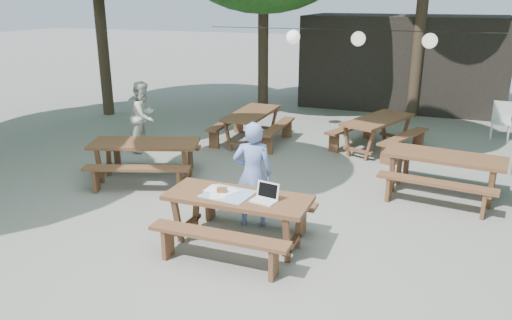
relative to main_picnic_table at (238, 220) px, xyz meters
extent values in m
plane|color=slate|center=(0.65, 0.27, -0.39)|extent=(80.00, 80.00, 0.00)
cube|color=black|center=(1.15, 10.77, 1.01)|extent=(6.00, 3.00, 2.80)
cube|color=#56361E|center=(0.00, 0.00, 0.33)|extent=(2.00, 0.80, 0.06)
cube|color=#56361E|center=(0.00, -0.65, 0.06)|extent=(1.90, 0.28, 0.05)
cube|color=#56361E|center=(0.00, 0.65, 0.06)|extent=(1.90, 0.28, 0.05)
cube|color=#56361E|center=(0.00, 0.00, -0.04)|extent=(1.70, 0.70, 0.69)
cube|color=#56361E|center=(-2.67, 1.82, 0.33)|extent=(2.15, 1.41, 0.06)
cube|color=#56361E|center=(-2.46, 1.21, 0.06)|extent=(1.89, 0.89, 0.05)
cube|color=#56361E|center=(-2.89, 2.44, 0.06)|extent=(1.89, 0.89, 0.05)
cube|color=#56361E|center=(-2.67, 1.82, -0.04)|extent=(1.84, 1.22, 0.69)
cube|color=#56361E|center=(2.61, 2.98, 0.33)|extent=(2.09, 1.06, 0.06)
cube|color=#56361E|center=(2.53, 2.33, 0.06)|extent=(1.92, 0.53, 0.05)
cube|color=#56361E|center=(2.70, 3.62, 0.06)|extent=(1.92, 0.53, 0.05)
cube|color=#56361E|center=(2.61, 2.98, -0.04)|extent=(1.78, 0.92, 0.69)
cube|color=#56361E|center=(-1.72, 4.92, 0.33)|extent=(0.82, 2.01, 0.06)
cube|color=#56361E|center=(-1.07, 4.93, 0.06)|extent=(0.30, 1.90, 0.05)
cube|color=#56361E|center=(-2.37, 4.91, 0.06)|extent=(0.30, 1.90, 0.05)
cube|color=#56361E|center=(-1.72, 4.92, -0.04)|extent=(0.72, 1.71, 0.69)
cube|color=#56361E|center=(1.17, 5.33, 0.33)|extent=(1.48, 2.15, 0.06)
cube|color=#56361E|center=(1.77, 5.09, 0.06)|extent=(0.96, 1.87, 0.05)
cube|color=#56361E|center=(0.56, 5.56, 0.06)|extent=(0.96, 1.87, 0.05)
cube|color=#56361E|center=(1.17, 5.33, -0.04)|extent=(1.27, 1.84, 0.69)
imported|color=#758FD5|center=(-0.06, 0.72, 0.42)|extent=(0.69, 0.56, 1.62)
imported|color=silver|center=(-3.77, 3.49, 0.40)|extent=(0.66, 0.81, 1.57)
cube|color=silver|center=(3.87, 7.43, 0.01)|extent=(0.47, 0.47, 0.04)
cube|color=silver|center=(3.88, 7.63, 0.27)|extent=(0.44, 0.07, 0.48)
cube|color=silver|center=(3.87, 7.43, -0.20)|extent=(0.45, 0.45, 0.38)
cube|color=white|center=(0.40, -0.07, 0.37)|extent=(0.37, 0.29, 0.02)
cube|color=white|center=(0.42, 0.04, 0.49)|extent=(0.34, 0.12, 0.23)
cube|color=black|center=(0.42, 0.03, 0.49)|extent=(0.28, 0.09, 0.19)
cube|color=#366ABA|center=(-0.15, 0.00, 0.37)|extent=(0.70, 0.61, 0.01)
cube|color=white|center=(-0.27, -0.09, 0.37)|extent=(0.32, 0.36, 0.00)
cube|color=white|center=(-0.18, 0.07, 0.37)|extent=(0.31, 0.36, 0.00)
cube|color=white|center=(-0.40, 0.09, 0.38)|extent=(0.22, 0.31, 0.00)
cube|color=brown|center=(-0.25, 0.02, 0.41)|extent=(0.15, 0.12, 0.06)
cylinder|color=black|center=(1.15, 6.27, 2.21)|extent=(9.00, 0.02, 0.02)
sphere|color=white|center=(-1.15, 6.27, 2.01)|extent=(0.34, 0.34, 0.34)
sphere|color=white|center=(0.45, 6.27, 2.01)|extent=(0.34, 0.34, 0.34)
sphere|color=white|center=(2.05, 6.27, 2.01)|extent=(0.34, 0.34, 0.34)
cylinder|color=#2D2319|center=(-6.85, 6.27, 1.93)|extent=(0.32, 0.32, 4.64)
cylinder|color=#2D2319|center=(-2.85, 8.77, 2.13)|extent=(0.32, 0.32, 5.04)
cylinder|color=#2D2319|center=(1.65, 9.27, 2.34)|extent=(0.32, 0.32, 5.45)
camera|label=1|loc=(2.49, -5.83, 2.96)|focal=35.00mm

